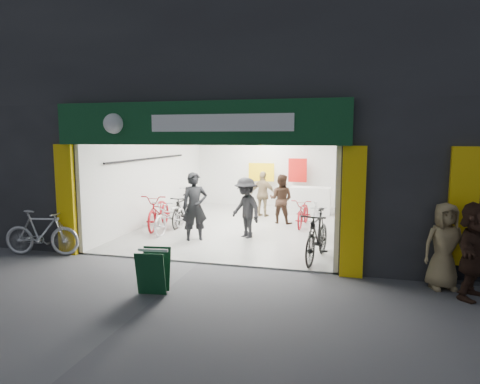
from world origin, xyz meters
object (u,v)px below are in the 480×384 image
at_px(bike_left_front, 171,216).
at_px(sandwich_board, 153,270).
at_px(pedestrian_near, 444,246).
at_px(bike_right_front, 317,236).
at_px(parked_bike, 42,233).

xyz_separation_m(bike_left_front, sandwich_board, (1.68, -4.55, -0.06)).
xyz_separation_m(bike_left_front, pedestrian_near, (6.68, -2.93, 0.31)).
height_order(bike_right_front, sandwich_board, bike_right_front).
xyz_separation_m(bike_right_front, sandwich_board, (-2.62, -2.78, -0.15)).
distance_m(bike_left_front, sandwich_board, 4.85).
height_order(bike_left_front, sandwich_board, bike_left_front).
relative_size(bike_right_front, sandwich_board, 2.45).
height_order(pedestrian_near, sandwich_board, pedestrian_near).
distance_m(parked_bike, sandwich_board, 4.00).
xyz_separation_m(bike_right_front, parked_bike, (-6.28, -1.16, -0.04)).
distance_m(bike_right_front, sandwich_board, 3.83).
height_order(bike_right_front, pedestrian_near, pedestrian_near).
xyz_separation_m(bike_right_front, pedestrian_near, (2.38, -1.16, 0.22)).
relative_size(bike_left_front, bike_right_front, 0.97).
bearing_deg(pedestrian_near, bike_right_front, 138.71).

